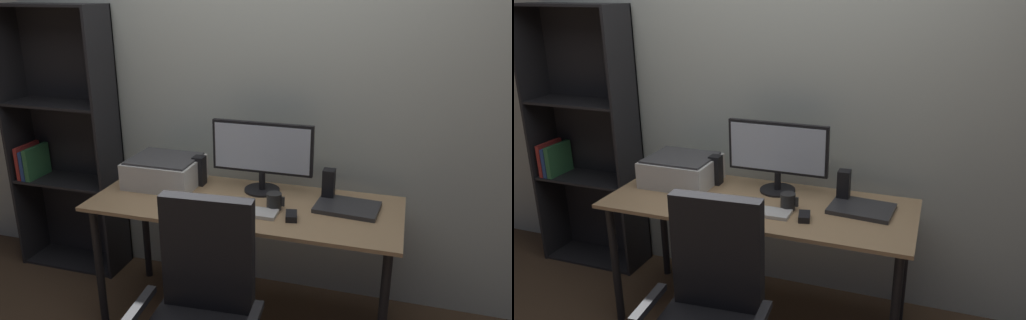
# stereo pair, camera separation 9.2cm
# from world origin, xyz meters

# --- Properties ---
(ground_plane) EXTENTS (12.00, 12.00, 0.00)m
(ground_plane) POSITION_xyz_m (0.00, 0.00, 0.00)
(ground_plane) COLOR #4C3826
(back_wall) EXTENTS (6.40, 0.10, 2.60)m
(back_wall) POSITION_xyz_m (0.00, 0.49, 1.30)
(back_wall) COLOR beige
(back_wall) RESTS_ON ground
(desk) EXTENTS (1.65, 0.64, 0.74)m
(desk) POSITION_xyz_m (0.00, 0.00, 0.65)
(desk) COLOR tan
(desk) RESTS_ON ground
(monitor) EXTENTS (0.57, 0.20, 0.40)m
(monitor) POSITION_xyz_m (0.04, 0.18, 0.97)
(monitor) COLOR black
(monitor) RESTS_ON desk
(keyboard) EXTENTS (0.29, 0.11, 0.02)m
(keyboard) POSITION_xyz_m (0.06, -0.12, 0.75)
(keyboard) COLOR silver
(keyboard) RESTS_ON desk
(mouse) EXTENTS (0.08, 0.11, 0.03)m
(mouse) POSITION_xyz_m (0.28, -0.13, 0.76)
(mouse) COLOR black
(mouse) RESTS_ON desk
(coffee_mug) EXTENTS (0.09, 0.08, 0.09)m
(coffee_mug) POSITION_xyz_m (0.17, -0.04, 0.78)
(coffee_mug) COLOR black
(coffee_mug) RESTS_ON desk
(laptop) EXTENTS (0.34, 0.26, 0.02)m
(laptop) POSITION_xyz_m (0.53, 0.07, 0.75)
(laptop) COLOR #2D2D30
(laptop) RESTS_ON desk
(speaker_left) EXTENTS (0.06, 0.07, 0.17)m
(speaker_left) POSITION_xyz_m (-0.33, 0.17, 0.82)
(speaker_left) COLOR black
(speaker_left) RESTS_ON desk
(speaker_right) EXTENTS (0.06, 0.07, 0.17)m
(speaker_right) POSITION_xyz_m (0.42, 0.17, 0.82)
(speaker_right) COLOR black
(speaker_right) RESTS_ON desk
(printer) EXTENTS (0.40, 0.34, 0.16)m
(printer) POSITION_xyz_m (-0.52, 0.12, 0.82)
(printer) COLOR silver
(printer) RESTS_ON desk
(paper_sheet) EXTENTS (0.27, 0.33, 0.00)m
(paper_sheet) POSITION_xyz_m (-0.21, -0.20, 0.74)
(paper_sheet) COLOR white
(paper_sheet) RESTS_ON desk
(bookshelf) EXTENTS (0.70, 0.28, 1.74)m
(bookshelf) POSITION_xyz_m (-1.35, 0.32, 0.86)
(bookshelf) COLOR black
(bookshelf) RESTS_ON ground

